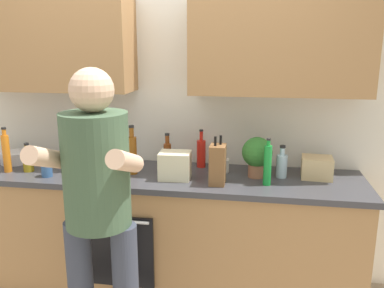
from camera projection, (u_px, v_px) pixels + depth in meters
name	position (u px, v px, depth m)	size (l,w,h in m)	color
ground_plane	(159.00, 288.00, 3.05)	(12.00, 12.00, 0.00)	gray
back_wall_unit	(164.00, 84.00, 2.95)	(4.00, 0.38, 2.50)	silver
counter	(158.00, 233.00, 2.94)	(2.84, 0.67, 0.90)	#A37547
person_standing	(98.00, 202.00, 2.09)	(0.49, 0.45, 1.68)	#383D4C
bottle_juice	(6.00, 152.00, 2.85)	(0.05, 0.05, 0.32)	orange
bottle_vinegar	(167.00, 155.00, 2.92)	(0.05, 0.05, 0.27)	brown
bottle_oil	(28.00, 160.00, 2.87)	(0.07, 0.07, 0.21)	olive
bottle_water	(282.00, 165.00, 2.74)	(0.07, 0.07, 0.22)	silver
bottle_soda	(268.00, 165.00, 2.58)	(0.05, 0.05, 0.31)	#198C33
bottle_hotsauce	(201.00, 153.00, 2.97)	(0.06, 0.06, 0.28)	red
bottle_syrup	(132.00, 154.00, 2.81)	(0.06, 0.06, 0.35)	#8C4C14
bottle_soy	(80.00, 152.00, 2.89)	(0.08, 0.08, 0.31)	black
cup_coffee	(223.00, 166.00, 2.87)	(0.09, 0.09, 0.09)	white
cup_tea	(47.00, 169.00, 2.76)	(0.07, 0.07, 0.11)	#33598C
mixing_bowl	(15.00, 157.00, 3.09)	(0.21, 0.21, 0.09)	silver
knife_block	(218.00, 164.00, 2.60)	(0.10, 0.14, 0.32)	brown
potted_herb	(257.00, 154.00, 2.73)	(0.21, 0.21, 0.28)	#9E6647
grocery_bag_bread	(317.00, 167.00, 2.74)	(0.20, 0.19, 0.14)	tan
grocery_bag_rice	(175.00, 165.00, 2.71)	(0.21, 0.17, 0.18)	beige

